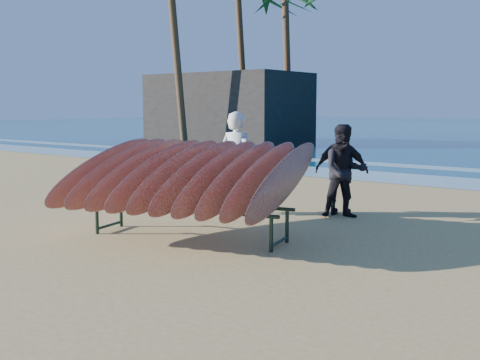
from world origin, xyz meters
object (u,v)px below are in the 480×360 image
at_px(palm_mid, 288,4).
at_px(building, 228,109).
at_px(person_dark_a, 345,171).
at_px(surfboard_rack, 188,175).
at_px(person_white, 237,163).
at_px(person_dark_b, 342,171).

bearing_deg(palm_mid, building, -154.05).
bearing_deg(palm_mid, person_dark_a, -53.09).
bearing_deg(building, surfboard_rack, -51.60).
height_order(surfboard_rack, person_white, person_white).
relative_size(person_white, building, 0.22).
bearing_deg(person_white, palm_mid, -65.69).
xyz_separation_m(person_white, building, (-14.45, 17.08, 0.94)).
height_order(person_dark_a, building, building).
distance_m(surfboard_rack, person_dark_a, 3.18).
xyz_separation_m(surfboard_rack, person_white, (-0.77, 2.13, -0.02)).
distance_m(person_dark_a, palm_mid, 23.03).
relative_size(person_dark_a, palm_mid, 0.20).
height_order(person_dark_a, palm_mid, palm_mid).
bearing_deg(surfboard_rack, person_white, 95.34).
height_order(surfboard_rack, person_dark_a, person_dark_a).
bearing_deg(person_dark_b, surfboard_rack, 55.72).
relative_size(surfboard_rack, person_white, 1.99).
xyz_separation_m(surfboard_rack, person_dark_b, (0.84, 3.22, -0.14)).
distance_m(surfboard_rack, building, 24.53).
bearing_deg(building, person_white, -49.76).
bearing_deg(palm_mid, surfboard_rack, -59.36).
distance_m(building, palm_mid, 6.44).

